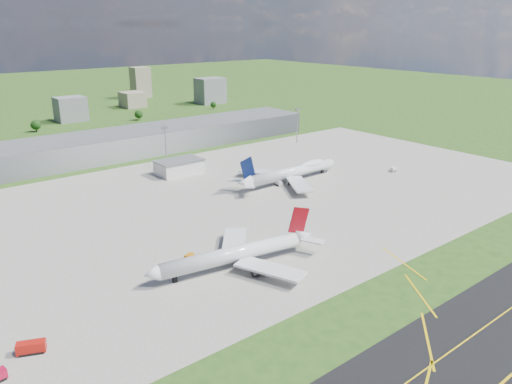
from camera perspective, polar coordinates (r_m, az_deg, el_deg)
ground at (r=340.31m, az=-14.47°, el=3.61°), size 1400.00×1400.00×0.00m
apron at (r=253.73m, az=-1.84°, el=-0.90°), size 360.00×190.00×0.08m
terminal at (r=351.93m, az=-15.61°, el=5.27°), size 300.00×42.00×15.00m
ops_building at (r=300.47m, az=-8.77°, el=2.82°), size 26.00×16.00×8.00m
mast_center at (r=309.86m, az=-10.31°, el=5.83°), size 3.50×2.00×25.90m
mast_east at (r=373.70m, az=4.74°, el=8.24°), size 3.50×2.00×25.90m
airliner_red_twin at (r=184.23m, az=-2.08°, el=-7.07°), size 68.32×52.72×18.79m
airliner_blue_quad at (r=283.04m, az=4.15°, el=2.29°), size 73.82×58.08×19.33m
fire_truck at (r=154.17m, az=-24.29°, el=-15.92°), size 8.05×5.63×3.37m
tug_yellow at (r=192.93m, az=-7.64°, el=-7.33°), size 4.26×3.33×1.85m
van_white_near at (r=276.03m, az=2.56°, el=1.01°), size 3.10×5.44×2.61m
van_white_far at (r=313.34m, az=15.41°, el=2.50°), size 5.35×3.38×2.55m
bldg_c at (r=491.75m, az=-20.42°, el=8.87°), size 26.00×20.00×22.00m
bldg_ce at (r=558.31m, az=-13.93°, el=10.22°), size 22.00×24.00×16.00m
bldg_e at (r=570.42m, az=-5.25°, el=11.46°), size 30.00×22.00×28.00m
bldg_tall_e at (r=627.93m, az=-13.05°, el=12.09°), size 20.00×18.00×36.00m
tree_c at (r=452.95m, az=-23.87°, el=7.03°), size 8.10×8.10×9.90m
tree_e at (r=478.99m, az=-13.26°, el=8.64°), size 7.65×7.65×9.35m
tree_far_e at (r=531.90m, az=-4.90°, el=9.91°), size 6.30×6.30×7.70m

